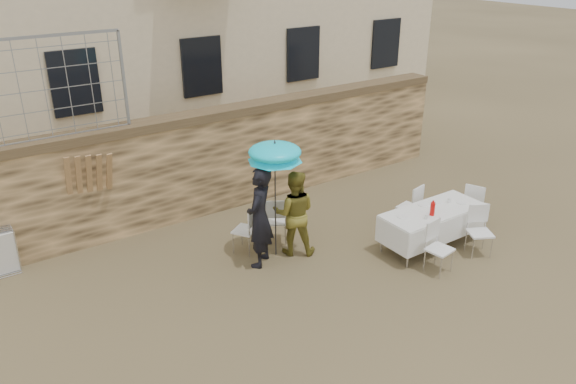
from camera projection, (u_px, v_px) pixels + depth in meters
ground at (346, 329)px, 8.62m from camera, size 80.00×80.00×0.00m
stone_wall at (199, 165)px, 11.96m from camera, size 13.00×0.50×2.20m
chain_link_fence at (33, 92)px, 9.61m from camera, size 3.20×0.06×1.80m
man_suit at (260, 217)px, 10.01m from camera, size 0.82×0.79×1.90m
woman_dress at (294, 213)px, 10.44m from camera, size 1.02×0.98×1.66m
umbrella at (275, 155)px, 9.85m from camera, size 0.99×0.99×2.13m
couple_chair_left at (245, 229)px, 10.62m from camera, size 0.66×0.66×0.96m
couple_chair_right at (276, 219)px, 10.98m from camera, size 0.66×0.66×0.96m
banquet_table at (433, 212)px, 10.72m from camera, size 2.10×0.85×0.78m
soda_bottle at (432, 209)px, 10.43m from camera, size 0.09×0.09×0.26m
table_chair_front_left at (440, 248)px, 9.94m from camera, size 0.55×0.55×0.96m
table_chair_front_right at (480, 232)px, 10.50m from camera, size 0.65×0.65×0.96m
table_chair_back at (409, 206)px, 11.53m from camera, size 0.57×0.57×0.96m
table_chair_side at (475, 204)px, 11.61m from camera, size 0.63×0.63×0.96m
chair_stack_right at (2, 249)px, 9.97m from camera, size 0.46×0.40×0.92m
wood_planks at (88, 199)px, 10.62m from camera, size 0.70×0.20×2.00m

